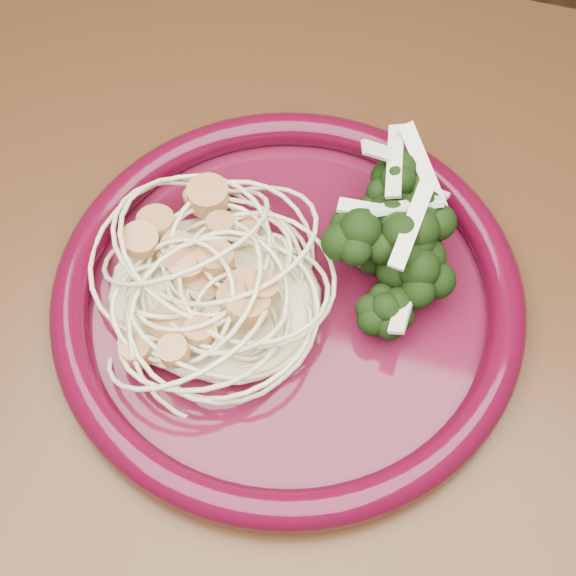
# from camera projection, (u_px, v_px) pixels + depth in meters

# --- Properties ---
(dining_table) EXTENTS (1.20, 0.80, 0.75)m
(dining_table) POSITION_uv_depth(u_px,v_px,m) (293.00, 459.00, 0.56)
(dining_table) COLOR #472814
(dining_table) RESTS_ON ground
(dinner_plate) EXTENTS (0.37, 0.37, 0.02)m
(dinner_plate) POSITION_uv_depth(u_px,v_px,m) (288.00, 295.00, 0.51)
(dinner_plate) COLOR #440B1C
(dinner_plate) RESTS_ON dining_table
(spaghetti_pile) EXTENTS (0.17, 0.15, 0.03)m
(spaghetti_pile) POSITION_uv_depth(u_px,v_px,m) (214.00, 287.00, 0.50)
(spaghetti_pile) COLOR beige
(spaghetti_pile) RESTS_ON dinner_plate
(scallop_cluster) EXTENTS (0.16, 0.16, 0.04)m
(scallop_cluster) POSITION_uv_depth(u_px,v_px,m) (209.00, 254.00, 0.46)
(scallop_cluster) COLOR tan
(scallop_cluster) RESTS_ON spaghetti_pile
(broccoli_pile) EXTENTS (0.12, 0.16, 0.05)m
(broccoli_pile) POSITION_uv_depth(u_px,v_px,m) (380.00, 279.00, 0.49)
(broccoli_pile) COLOR black
(broccoli_pile) RESTS_ON dinner_plate
(onion_garnish) EXTENTS (0.08, 0.10, 0.05)m
(onion_garnish) POSITION_uv_depth(u_px,v_px,m) (385.00, 251.00, 0.46)
(onion_garnish) COLOR beige
(onion_garnish) RESTS_ON broccoli_pile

